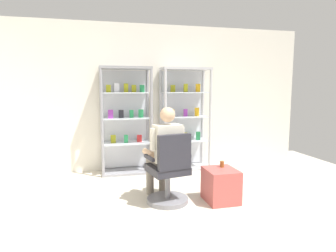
{
  "coord_description": "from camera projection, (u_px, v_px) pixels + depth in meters",
  "views": [
    {
      "loc": [
        -1.06,
        -2.51,
        1.54
      ],
      "look_at": [
        -0.08,
        1.48,
        1.0
      ],
      "focal_mm": 31.3,
      "sensor_mm": 36.0,
      "label": 1
    }
  ],
  "objects": [
    {
      "name": "storage_crate",
      "position": [
        221.0,
        185.0,
        3.97
      ],
      "size": [
        0.41,
        0.47,
        0.45
      ],
      "primitive_type": "cube",
      "color": "#B24C47",
      "rests_on": "ground"
    },
    {
      "name": "back_wall",
      "position": [
        153.0,
        98.0,
        5.59
      ],
      "size": [
        6.0,
        0.1,
        2.7
      ],
      "primitive_type": "cube",
      "color": "silver",
      "rests_on": "ground"
    },
    {
      "name": "display_cabinet_left",
      "position": [
        126.0,
        120.0,
        5.28
      ],
      "size": [
        0.9,
        0.45,
        1.9
      ],
      "color": "gray",
      "rests_on": "ground"
    },
    {
      "name": "tea_glass",
      "position": [
        222.0,
        164.0,
        4.04
      ],
      "size": [
        0.06,
        0.06,
        0.09
      ],
      "primitive_type": "cylinder",
      "color": "brown",
      "rests_on": "storage_crate"
    },
    {
      "name": "display_cabinet_right",
      "position": [
        184.0,
        118.0,
        5.54
      ],
      "size": [
        0.9,
        0.45,
        1.9
      ],
      "color": "#B7B7BC",
      "rests_on": "ground"
    },
    {
      "name": "seated_shopkeeper",
      "position": [
        164.0,
        149.0,
        3.97
      ],
      "size": [
        0.54,
        0.61,
        1.29
      ],
      "color": "slate",
      "rests_on": "ground"
    },
    {
      "name": "ground_plane",
      "position": [
        212.0,
        246.0,
        2.87
      ],
      "size": [
        7.2,
        7.2,
        0.0
      ],
      "primitive_type": "plane",
      "color": "beige"
    },
    {
      "name": "office_chair",
      "position": [
        169.0,
        175.0,
        3.87
      ],
      "size": [
        0.61,
        0.57,
        0.96
      ],
      "color": "slate",
      "rests_on": "ground"
    }
  ]
}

